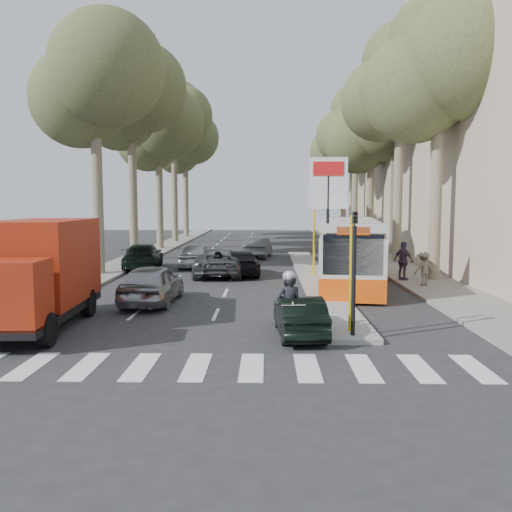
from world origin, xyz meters
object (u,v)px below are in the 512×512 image
at_px(dark_hatchback, 300,316).
at_px(red_truck, 38,272).
at_px(city_bus, 350,250).
at_px(silver_hatchback, 152,284).
at_px(motorcycle, 289,307).

bearing_deg(dark_hatchback, red_truck, -9.88).
xyz_separation_m(dark_hatchback, city_bus, (3.00, 10.26, 1.02)).
height_order(silver_hatchback, red_truck, red_truck).
bearing_deg(silver_hatchback, city_bus, -145.27).
xyz_separation_m(silver_hatchback, dark_hatchback, (5.30, -4.91, -0.18)).
bearing_deg(motorcycle, city_bus, 66.61).
xyz_separation_m(red_truck, city_bus, (10.93, 9.43, -0.14)).
xyz_separation_m(silver_hatchback, city_bus, (8.30, 5.35, 0.84)).
height_order(silver_hatchback, dark_hatchback, silver_hatchback).
distance_m(red_truck, city_bus, 14.44).
relative_size(silver_hatchback, red_truck, 0.72).
height_order(red_truck, motorcycle, red_truck).
distance_m(silver_hatchback, red_truck, 4.95).
height_order(city_bus, motorcycle, city_bus).
xyz_separation_m(dark_hatchback, motorcycle, (-0.32, -0.16, 0.30)).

